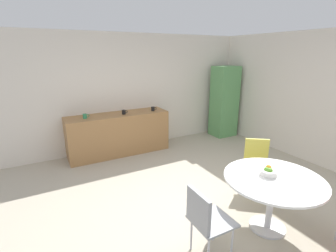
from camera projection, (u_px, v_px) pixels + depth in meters
ground_plane at (201, 212)px, 3.49m from camera, size 6.00×6.00×0.00m
wall_back at (126, 92)px, 5.64m from camera, size 6.00×0.10×2.60m
counter_block at (119, 134)px, 5.43m from camera, size 2.19×0.60×0.90m
locker_cabinet at (224, 102)px, 6.54m from camera, size 0.60×0.50×1.85m
round_table at (273, 186)px, 3.00m from camera, size 1.19×1.19×0.72m
chair_gray at (205, 217)px, 2.57m from camera, size 0.42×0.42×0.83m
chair_yellow at (257, 159)px, 3.98m from camera, size 0.59×0.59×0.83m
fruit_bowl at (268, 171)px, 3.01m from camera, size 0.21×0.21×0.13m
mug_white at (124, 112)px, 5.28m from camera, size 0.13×0.08×0.09m
mug_green at (153, 109)px, 5.59m from camera, size 0.13×0.08×0.09m
mug_red at (85, 116)px, 4.94m from camera, size 0.13×0.08×0.09m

